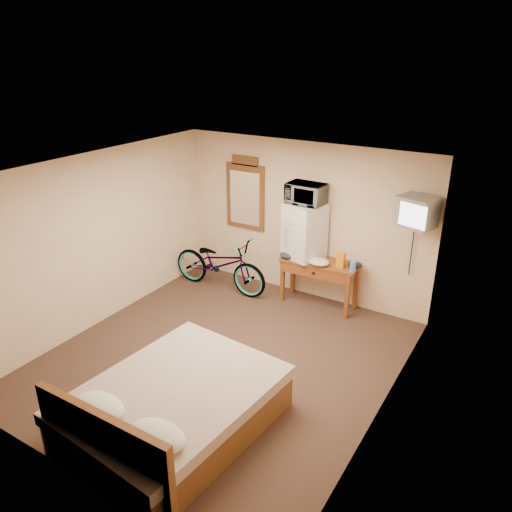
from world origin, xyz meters
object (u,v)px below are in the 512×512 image
object	(u,v)px
desk	(318,270)
mini_fridge	(304,231)
crt_television	(417,212)
bicycle	(220,264)
blue_cup	(353,267)
bed	(171,409)
microwave	(306,194)
wall_mirror	(245,194)

from	to	relation	value
desk	mini_fridge	size ratio (longest dim) A/B	1.40
desk	crt_television	bearing A→B (deg)	0.74
bicycle	blue_cup	bearing A→B (deg)	-84.58
blue_cup	crt_television	size ratio (longest dim) A/B	0.24
bed	mini_fridge	bearing A→B (deg)	92.85
desk	crt_television	xyz separation A→B (m)	(1.35, 0.02, 1.16)
mini_fridge	blue_cup	world-z (taller)	mini_fridge
crt_television	bicycle	size ratio (longest dim) A/B	0.36
blue_cup	crt_television	distance (m)	1.23
microwave	crt_television	size ratio (longest dim) A/B	0.88
bed	crt_television	bearing A→B (deg)	66.47
mini_fridge	wall_mirror	xyz separation A→B (m)	(-1.21, 0.22, 0.35)
blue_cup	wall_mirror	xyz separation A→B (m)	(-2.07, 0.33, 0.70)
mini_fridge	wall_mirror	world-z (taller)	wall_mirror
desk	bicycle	xyz separation A→B (m)	(-1.65, -0.32, -0.15)
blue_cup	bicycle	world-z (taller)	bicycle
bicycle	wall_mirror	bearing A→B (deg)	-14.88
blue_cup	bicycle	bearing A→B (deg)	-173.53
blue_cup	bicycle	distance (m)	2.26
blue_cup	bicycle	xyz separation A→B (m)	(-2.21, -0.25, -0.37)
blue_cup	crt_television	world-z (taller)	crt_television
blue_cup	bed	bearing A→B (deg)	-101.80
bicycle	microwave	bearing A→B (deg)	-75.84
crt_television	bed	xyz separation A→B (m)	(-1.48, -3.39, -1.48)
wall_mirror	bicycle	size ratio (longest dim) A/B	0.70
mini_fridge	blue_cup	size ratio (longest dim) A/B	5.59
desk	bed	bearing A→B (deg)	-92.06
wall_mirror	mini_fridge	bearing A→B (deg)	-10.13
mini_fridge	bed	xyz separation A→B (m)	(0.17, -3.43, -0.89)
crt_television	bicycle	distance (m)	3.29
microwave	bed	size ratio (longest dim) A/B	0.24
mini_fridge	bed	distance (m)	3.54
microwave	wall_mirror	world-z (taller)	wall_mirror
desk	wall_mirror	distance (m)	1.78
wall_mirror	bicycle	world-z (taller)	wall_mirror
mini_fridge	bicycle	distance (m)	1.58
mini_fridge	blue_cup	distance (m)	0.94
crt_television	wall_mirror	world-z (taller)	wall_mirror
microwave	bed	xyz separation A→B (m)	(0.17, -3.43, -1.48)
microwave	wall_mirror	distance (m)	1.25
desk	wall_mirror	xyz separation A→B (m)	(-1.50, 0.27, 0.92)
mini_fridge	blue_cup	bearing A→B (deg)	-7.71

